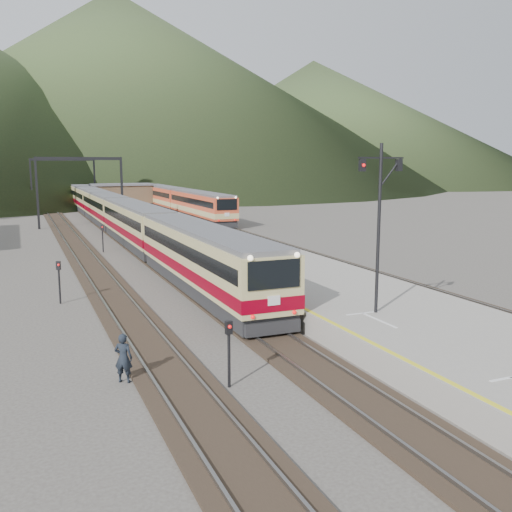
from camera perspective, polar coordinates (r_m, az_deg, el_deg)
name	(u,v)px	position (r m, az deg, el deg)	size (l,w,h in m)	color
ground	(388,420)	(17.62, 13.07, -15.65)	(400.00, 400.00, 0.00)	#47423D
track_main	(132,242)	(54.20, -12.34, 1.39)	(2.60, 200.00, 0.23)	black
track_far	(76,245)	(53.55, -17.60, 1.07)	(2.60, 200.00, 0.23)	black
track_second	(246,236)	(57.35, -0.97, 2.03)	(2.60, 200.00, 0.23)	black
platform	(196,237)	(53.50, -6.05, 1.92)	(8.00, 100.00, 1.00)	gray
gantry_near	(80,178)	(68.21, -17.19, 7.43)	(9.55, 0.25, 8.00)	black
gantry_far	(63,174)	(93.11, -18.73, 7.76)	(9.55, 0.25, 8.00)	black
station_shed	(122,193)	(92.23, -13.27, 6.12)	(9.40, 4.40, 3.10)	brown
hill_b	(116,87)	(247.89, -13.87, 16.07)	(220.00, 220.00, 75.00)	#324225
hill_c	(313,121)	(253.50, 5.68, 13.29)	(160.00, 160.00, 50.00)	#324225
main_train	(118,215)	(61.03, -13.63, 4.01)	(2.85, 78.26, 3.48)	tan
second_train	(180,201)	(80.84, -7.57, 5.43)	(2.83, 38.52, 3.45)	#CA492A
signal_mast	(379,211)	(24.43, 12.22, 4.41)	(2.20, 0.18, 7.16)	black
short_signal_a	(229,345)	(18.93, -2.73, -8.85)	(0.24, 0.19, 2.27)	black
short_signal_b	(103,235)	(48.82, -15.10, 2.07)	(0.27, 0.24, 2.27)	black
short_signal_c	(59,276)	(31.61, -19.10, -1.95)	(0.26, 0.22, 2.27)	black
worker	(123,358)	(20.02, -13.12, -9.90)	(0.62, 0.41, 1.71)	black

